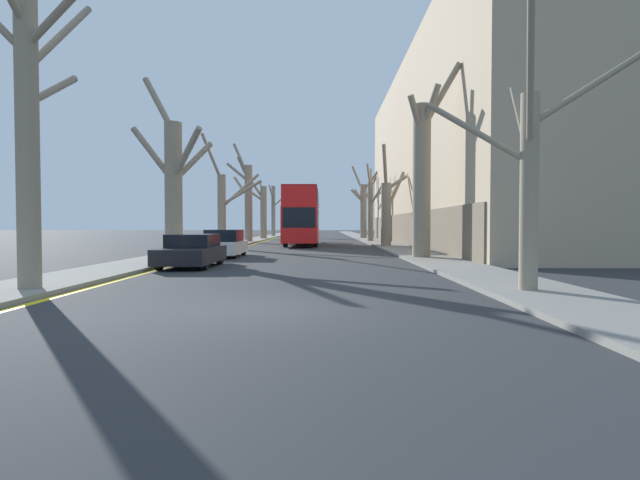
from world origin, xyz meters
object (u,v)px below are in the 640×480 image
object	(u,v)px
street_tree_left_3	(247,198)
parked_car_0	(192,251)
parked_car_1	(224,244)
street_tree_right_4	(363,206)
double_decker_bus	(302,214)
street_tree_right_1	(423,174)
street_tree_left_2	(223,205)
street_tree_left_5	(273,210)
street_tree_left_1	(173,182)
street_tree_right_2	(387,209)
street_tree_right_0	(531,172)
street_tree_left_4	(263,210)
street_tree_right_3	(371,207)
street_tree_left_0	(29,113)

from	to	relation	value
street_tree_left_3	parked_car_0	size ratio (longest dim) A/B	2.15
parked_car_0	parked_car_1	world-z (taller)	parked_car_1
street_tree_right_4	double_decker_bus	xyz separation A→B (m)	(-6.38, -19.59, -1.36)
street_tree_right_1	street_tree_right_4	bearing A→B (deg)	89.92
street_tree_left_2	parked_car_0	bearing A→B (deg)	-82.98
street_tree_left_5	parked_car_1	bearing A→B (deg)	-87.49
street_tree_left_1	street_tree_right_4	bearing A→B (deg)	71.65
street_tree_right_2	parked_car_0	size ratio (longest dim) A/B	1.69
street_tree_right_0	street_tree_right_2	xyz separation A→B (m)	(-0.16, 24.59, -0.04)
street_tree_left_1	street_tree_left_3	distance (m)	22.72
street_tree_left_2	street_tree_right_4	distance (m)	27.00
street_tree_right_4	double_decker_bus	size ratio (longest dim) A/B	0.79
street_tree_left_1	parked_car_0	bearing A→B (deg)	-65.16
street_tree_right_4	street_tree_left_5	bearing A→B (deg)	139.65
street_tree_right_1	street_tree_right_4	size ratio (longest dim) A/B	1.03
street_tree_right_2	parked_car_0	bearing A→B (deg)	-119.69
street_tree_right_1	parked_car_1	bearing A→B (deg)	169.47
street_tree_left_5	street_tree_right_4	xyz separation A→B (m)	(11.66, -9.91, 0.13)
street_tree_left_1	street_tree_right_4	distance (m)	37.40
double_decker_bus	street_tree_right_1	bearing A→B (deg)	-68.44
parked_car_0	parked_car_1	bearing A→B (deg)	90.00
street_tree_left_4	street_tree_right_4	distance (m)	11.89
street_tree_left_5	street_tree_right_3	size ratio (longest dim) A/B	0.97
street_tree_right_1	parked_car_0	size ratio (longest dim) A/B	2.09
parked_car_1	street_tree_left_4	bearing A→B (deg)	93.47
street_tree_left_5	parked_car_1	size ratio (longest dim) A/B	1.64
street_tree_left_4	street_tree_right_0	size ratio (longest dim) A/B	1.13
street_tree_left_1	street_tree_left_2	distance (m)	11.19
street_tree_left_2	parked_car_1	distance (m)	9.93
parked_car_1	street_tree_right_2	bearing A→B (deg)	48.30
double_decker_bus	parked_car_0	bearing A→B (deg)	-99.43
street_tree_left_2	street_tree_right_3	size ratio (longest dim) A/B	1.06
street_tree_left_2	parked_car_0	size ratio (longest dim) A/B	1.82
street_tree_left_1	street_tree_left_3	xyz separation A→B (m)	(-0.02, 22.72, 0.45)
parked_car_0	street_tree_right_2	bearing A→B (deg)	60.31
street_tree_right_0	parked_car_0	world-z (taller)	street_tree_right_0
street_tree_left_3	street_tree_left_5	world-z (taller)	street_tree_left_3
street_tree_left_2	street_tree_right_3	distance (m)	17.15
street_tree_left_4	double_decker_bus	bearing A→B (deg)	-73.03
street_tree_left_2	street_tree_right_0	world-z (taller)	street_tree_left_2
street_tree_left_0	street_tree_left_3	world-z (taller)	street_tree_left_3
street_tree_right_2	street_tree_right_3	world-z (taller)	street_tree_right_3
street_tree_left_1	street_tree_right_0	world-z (taller)	street_tree_left_1
street_tree_right_2	parked_car_1	size ratio (longest dim) A/B	1.66
street_tree_left_0	street_tree_right_0	xyz separation A→B (m)	(11.59, -0.23, -1.40)
street_tree_left_5	street_tree_left_0	bearing A→B (deg)	-89.88
street_tree_left_1	street_tree_left_4	world-z (taller)	street_tree_left_1
street_tree_left_4	double_decker_bus	size ratio (longest dim) A/B	0.63
street_tree_right_2	street_tree_left_4	bearing A→B (deg)	119.15
street_tree_left_0	street_tree_right_4	distance (m)	48.73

